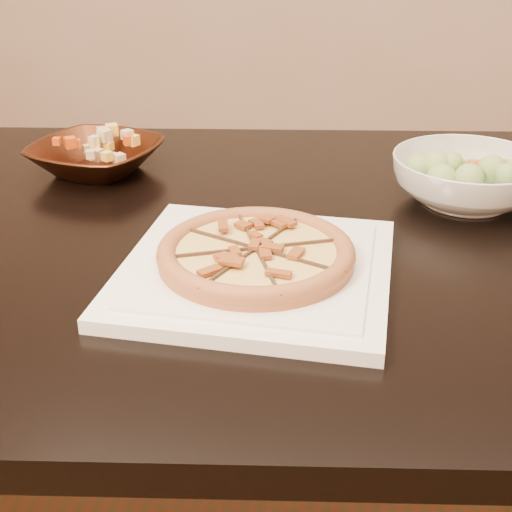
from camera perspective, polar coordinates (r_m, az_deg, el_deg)
The scene contains 7 objects.
dining_table at distance 1.07m, azimuth -4.92°, elevation -2.24°, with size 1.60×1.14×0.75m.
plate at distance 0.88m, azimuth 0.00°, elevation -1.12°, with size 0.34×0.34×0.02m.
pizza at distance 0.87m, azimuth -0.00°, elevation 0.22°, with size 0.24×0.24×0.03m.
bronze_bowl at distance 1.26m, azimuth -12.64°, elevation 7.71°, with size 0.21×0.21×0.05m, color #452011.
mixed_dish at distance 1.24m, azimuth -12.87°, elevation 9.43°, with size 0.10×0.10×0.03m.
salad_bowl at distance 1.14m, azimuth 16.54°, elevation 5.88°, with size 0.23×0.23×0.07m, color white.
salad at distance 1.13m, azimuth 16.80°, elevation 8.45°, with size 0.10×0.11×0.04m.
Camera 1 is at (0.12, -1.00, 1.18)m, focal length 50.00 mm.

